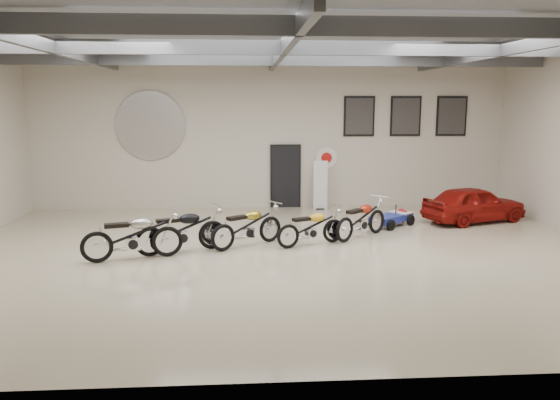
{
  "coord_description": "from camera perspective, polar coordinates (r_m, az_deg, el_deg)",
  "views": [
    {
      "loc": [
        -0.9,
        -12.48,
        3.54
      ],
      "look_at": [
        0.0,
        1.2,
        1.1
      ],
      "focal_mm": 35.0,
      "sensor_mm": 36.0,
      "label": 1
    }
  ],
  "objects": [
    {
      "name": "ceiling",
      "position": [
        12.6,
        0.37,
        16.74
      ],
      "size": [
        16.0,
        12.0,
        0.01
      ],
      "primitive_type": "cube",
      "color": "gray",
      "rests_on": "back_wall"
    },
    {
      "name": "vintage_car",
      "position": [
        17.43,
        19.63,
        -0.39
      ],
      "size": [
        2.24,
        3.45,
        1.09
      ],
      "primitive_type": "imported",
      "rotation": [
        0.0,
        0.0,
        1.89
      ],
      "color": "maroon",
      "rests_on": "floor"
    },
    {
      "name": "poster_left",
      "position": [
        18.85,
        8.27,
        8.66
      ],
      "size": [
        1.05,
        0.08,
        1.35
      ],
      "primitive_type": null,
      "color": "black",
      "rests_on": "back_wall"
    },
    {
      "name": "poster_mid",
      "position": [
        19.25,
        12.99,
        8.53
      ],
      "size": [
        1.05,
        0.08,
        1.35
      ],
      "primitive_type": null,
      "color": "black",
      "rests_on": "back_wall"
    },
    {
      "name": "motorcycle_gold",
      "position": [
        13.62,
        -3.45,
        -2.66
      ],
      "size": [
        2.06,
        1.71,
        1.07
      ],
      "primitive_type": null,
      "rotation": [
        0.0,
        0.0,
        0.61
      ],
      "color": "silver",
      "rests_on": "floor"
    },
    {
      "name": "ceiling_beams",
      "position": [
        12.57,
        0.37,
        15.61
      ],
      "size": [
        15.8,
        11.8,
        0.32
      ],
      "primitive_type": null,
      "color": "#525559",
      "rests_on": "ceiling"
    },
    {
      "name": "logo_plaque",
      "position": [
        18.7,
        -13.42,
        7.56
      ],
      "size": [
        2.3,
        0.06,
        1.16
      ],
      "primitive_type": null,
      "color": "silver",
      "rests_on": "back_wall"
    },
    {
      "name": "motorcycle_black",
      "position": [
        13.24,
        -10.24,
        -3.05
      ],
      "size": [
        2.27,
        1.45,
        1.13
      ],
      "primitive_type": null,
      "rotation": [
        0.0,
        0.0,
        0.39
      ],
      "color": "silver",
      "rests_on": "floor"
    },
    {
      "name": "motorcycle_yellow",
      "position": [
        13.73,
        3.28,
        -2.77
      ],
      "size": [
        1.95,
        1.28,
        0.98
      ],
      "primitive_type": null,
      "rotation": [
        0.0,
        0.0,
        0.41
      ],
      "color": "silver",
      "rests_on": "floor"
    },
    {
      "name": "oil_sign",
      "position": [
        18.73,
        4.87,
        4.42
      ],
      "size": [
        0.72,
        0.1,
        0.72
      ],
      "primitive_type": null,
      "color": "white",
      "rests_on": "back_wall"
    },
    {
      "name": "door",
      "position": [
        18.65,
        0.58,
        2.42
      ],
      "size": [
        0.92,
        0.08,
        2.1
      ],
      "primitive_type": "cube",
      "color": "black",
      "rests_on": "back_wall"
    },
    {
      "name": "back_wall",
      "position": [
        18.53,
        -0.98,
        6.88
      ],
      "size": [
        16.0,
        0.02,
        5.0
      ],
      "primitive_type": "cube",
      "color": "beige",
      "rests_on": "floor"
    },
    {
      "name": "motorcycle_silver",
      "position": [
        12.89,
        -15.18,
        -3.55
      ],
      "size": [
        2.33,
        1.26,
        1.16
      ],
      "primitive_type": null,
      "rotation": [
        0.0,
        0.0,
        0.27
      ],
      "color": "silver",
      "rests_on": "floor"
    },
    {
      "name": "motorcycle_red",
      "position": [
        14.64,
        8.5,
        -1.89
      ],
      "size": [
        1.94,
        1.82,
        1.06
      ],
      "primitive_type": null,
      "rotation": [
        0.0,
        0.0,
        0.73
      ],
      "color": "silver",
      "rests_on": "floor"
    },
    {
      "name": "floor",
      "position": [
        13.0,
        0.35,
        -5.71
      ],
      "size": [
        16.0,
        12.0,
        0.01
      ],
      "primitive_type": "cube",
      "color": "#B6A78B",
      "rests_on": "ground"
    },
    {
      "name": "poster_right",
      "position": [
        19.76,
        17.49,
        8.36
      ],
      "size": [
        1.05,
        0.08,
        1.35
      ],
      "primitive_type": null,
      "color": "black",
      "rests_on": "back_wall"
    },
    {
      "name": "banner_stand",
      "position": [
        18.36,
        4.26,
        1.67
      ],
      "size": [
        0.49,
        0.24,
        1.72
      ],
      "primitive_type": null,
      "rotation": [
        0.0,
        0.0,
        -0.11
      ],
      "color": "white",
      "rests_on": "floor"
    },
    {
      "name": "go_kart",
      "position": [
        16.34,
        11.87,
        -1.52
      ],
      "size": [
        1.82,
        1.68,
        0.62
      ],
      "primitive_type": null,
      "rotation": [
        0.0,
        0.0,
        0.68
      ],
      "color": "navy",
      "rests_on": "floor"
    }
  ]
}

